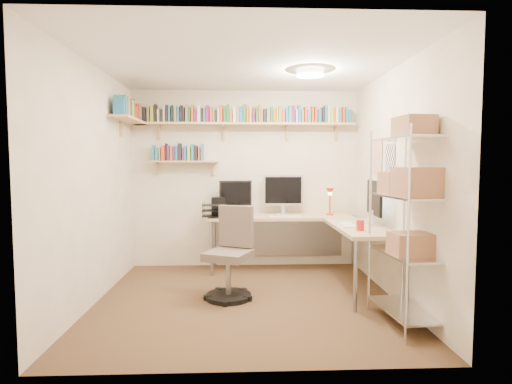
# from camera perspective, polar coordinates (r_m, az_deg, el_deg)

# --- Properties ---
(ground) EXTENTS (3.20, 3.20, 0.00)m
(ground) POSITION_cam_1_polar(r_m,az_deg,el_deg) (4.47, -1.31, -15.13)
(ground) COLOR #442B1D
(ground) RESTS_ON ground
(room_shell) EXTENTS (3.24, 3.04, 2.52)m
(room_shell) POSITION_cam_1_polar(r_m,az_deg,el_deg) (4.22, -1.28, 5.15)
(room_shell) COLOR beige
(room_shell) RESTS_ON ground
(wall_shelves) EXTENTS (3.12, 1.09, 0.80)m
(wall_shelves) POSITION_cam_1_polar(r_m,az_deg,el_deg) (5.55, -5.94, 9.87)
(wall_shelves) COLOR tan
(wall_shelves) RESTS_ON ground
(corner_desk) EXTENTS (2.20, 1.97, 1.32)m
(corner_desk) POSITION_cam_1_polar(r_m,az_deg,el_deg) (5.27, 4.86, -3.79)
(corner_desk) COLOR tan
(corner_desk) RESTS_ON ground
(office_chair) EXTENTS (0.58, 0.59, 1.00)m
(office_chair) POSITION_cam_1_polar(r_m,az_deg,el_deg) (4.45, -3.65, -9.59)
(office_chair) COLOR black
(office_chair) RESTS_ON ground
(wire_rack) EXTENTS (0.44, 0.80, 1.88)m
(wire_rack) POSITION_cam_1_polar(r_m,az_deg,el_deg) (3.77, 21.07, -0.45)
(wire_rack) COLOR silver
(wire_rack) RESTS_ON ground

